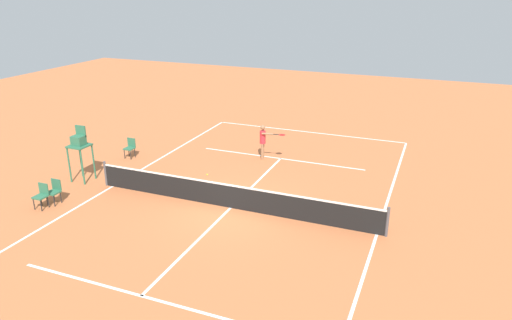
% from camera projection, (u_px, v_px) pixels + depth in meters
% --- Properties ---
extents(ground_plane, '(60.00, 60.00, 0.00)m').
position_uv_depth(ground_plane, '(231.00, 208.00, 17.82)').
color(ground_plane, '#C66B3D').
extents(court_lines, '(11.00, 21.20, 0.01)m').
position_uv_depth(court_lines, '(231.00, 208.00, 17.82)').
color(court_lines, white).
rests_on(court_lines, ground).
extents(tennis_net, '(11.60, 0.10, 1.07)m').
position_uv_depth(tennis_net, '(230.00, 196.00, 17.65)').
color(tennis_net, '#4C4C51').
rests_on(tennis_net, ground).
extents(player_serving, '(1.31, 0.46, 1.70)m').
position_uv_depth(player_serving, '(264.00, 139.00, 22.47)').
color(player_serving, '#9E704C').
rests_on(player_serving, ground).
extents(tennis_ball, '(0.07, 0.07, 0.07)m').
position_uv_depth(tennis_ball, '(207.00, 174.00, 20.85)').
color(tennis_ball, '#CCE033').
rests_on(tennis_ball, ground).
extents(umpire_chair, '(0.80, 0.80, 2.41)m').
position_uv_depth(umpire_chair, '(79.00, 145.00, 19.79)').
color(umpire_chair, '#2D6B4C').
rests_on(umpire_chair, ground).
extents(courtside_chair_near, '(0.44, 0.46, 0.95)m').
position_uv_depth(courtside_chair_near, '(54.00, 190.00, 18.02)').
color(courtside_chair_near, '#262626').
rests_on(courtside_chair_near, ground).
extents(courtside_chair_mid, '(0.44, 0.46, 0.95)m').
position_uv_depth(courtside_chair_mid, '(130.00, 147.00, 22.84)').
color(courtside_chair_mid, '#262626').
rests_on(courtside_chair_mid, ground).
extents(courtside_chair_far, '(0.44, 0.46, 0.95)m').
position_uv_depth(courtside_chair_far, '(41.00, 195.00, 17.65)').
color(courtside_chair_far, '#262626').
rests_on(courtside_chair_far, ground).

